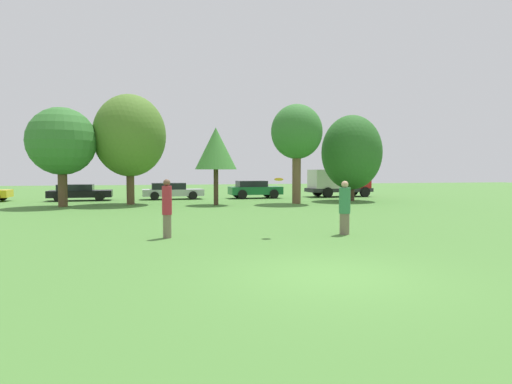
% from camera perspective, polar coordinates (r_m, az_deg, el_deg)
% --- Properties ---
extents(ground_plane, '(120.00, 120.00, 0.00)m').
position_cam_1_polar(ground_plane, '(9.19, 9.53, -10.63)').
color(ground_plane, '#477A33').
extents(person_thrower, '(0.31, 0.31, 1.86)m').
position_cam_1_polar(person_thrower, '(14.10, -11.52, -2.04)').
color(person_thrower, '#726651').
rests_on(person_thrower, ground).
extents(person_catcher, '(0.38, 0.38, 1.79)m').
position_cam_1_polar(person_catcher, '(14.90, 11.48, -2.01)').
color(person_catcher, '#726651').
rests_on(person_catcher, ground).
extents(frisbee, '(0.30, 0.29, 0.13)m').
position_cam_1_polar(frisbee, '(14.11, 2.99, 1.65)').
color(frisbee, orange).
extents(tree_0, '(3.98, 3.98, 5.86)m').
position_cam_1_polar(tree_0, '(28.30, -23.99, 6.01)').
color(tree_0, brown).
rests_on(tree_0, ground).
extents(tree_1, '(4.49, 4.49, 6.92)m').
position_cam_1_polar(tree_1, '(28.81, -16.13, 7.04)').
color(tree_1, brown).
rests_on(tree_1, ground).
extents(tree_2, '(2.59, 2.59, 4.81)m').
position_cam_1_polar(tree_2, '(27.31, -5.26, 5.62)').
color(tree_2, '#473323').
rests_on(tree_2, ground).
extents(tree_3, '(3.32, 3.32, 6.42)m').
position_cam_1_polar(tree_3, '(28.60, 5.32, 7.68)').
color(tree_3, brown).
rests_on(tree_3, ground).
extents(tree_4, '(4.23, 4.23, 6.04)m').
position_cam_1_polar(tree_4, '(31.65, 12.35, 5.04)').
color(tree_4, '#473323').
rests_on(tree_4, ground).
extents(parked_car_black, '(4.34, 2.12, 1.17)m').
position_cam_1_polar(parked_car_black, '(33.60, -22.04, 0.00)').
color(parked_car_black, black).
rests_on(parked_car_black, ground).
extents(parked_car_silver, '(4.50, 2.01, 1.23)m').
position_cam_1_polar(parked_car_silver, '(33.31, -10.93, 0.17)').
color(parked_car_silver, '#B2B2B7').
rests_on(parked_car_silver, ground).
extents(parked_car_green, '(4.07, 2.08, 1.36)m').
position_cam_1_polar(parked_car_green, '(33.96, -0.22, 0.40)').
color(parked_car_green, '#196633').
rests_on(parked_car_green, ground).
extents(delivery_truck_red, '(5.32, 2.43, 2.22)m').
position_cam_1_polar(delivery_truck_red, '(36.58, 10.60, 1.29)').
color(delivery_truck_red, '#2D2D33').
rests_on(delivery_truck_red, ground).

